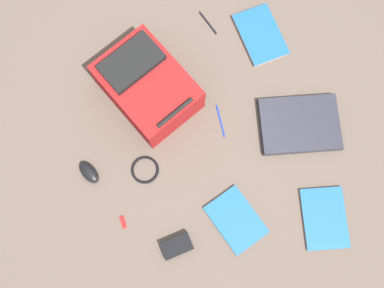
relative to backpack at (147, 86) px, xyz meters
The scene contains 12 objects.
ground_plane 0.33m from the backpack, 112.76° to the left, with size 3.79×3.79×0.00m, color brown.
backpack is the anchor object (origin of this frame).
laptop 0.67m from the backpack, 144.28° to the left, with size 0.40×0.34×0.03m.
book_comic 0.57m from the backpack, behind, with size 0.18×0.27×0.02m.
book_manual 0.66m from the backpack, 100.56° to the left, with size 0.21×0.26×0.01m.
book_red 0.91m from the backpack, 120.37° to the left, with size 0.25×0.29×0.01m.
computer_mouse 0.43m from the backpack, 32.89° to the left, with size 0.06×0.11×0.04m, color black.
cable_coil 0.35m from the backpack, 65.46° to the left, with size 0.12×0.12×0.01m, color black.
power_brick 0.67m from the backpack, 77.95° to the left, with size 0.07×0.12×0.03m, color black.
pen_black 0.43m from the backpack, 150.86° to the right, with size 0.01×0.01×0.13m, color black.
pen_blue 0.35m from the backpack, 134.67° to the left, with size 0.01×0.01×0.15m, color #1933B2.
usb_stick 0.57m from the backpack, 57.40° to the left, with size 0.02×0.05×0.01m, color #B21919.
Camera 1 is at (0.20, 0.37, 1.84)m, focal length 41.48 mm.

